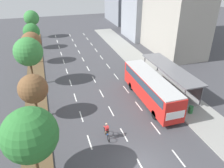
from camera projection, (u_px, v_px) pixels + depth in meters
ground_plane at (141, 166)px, 18.39m from camera, size 140.00×140.00×0.00m
median_strip at (36, 78)px, 33.03m from camera, size 2.60×52.00×0.12m
sidewalk_right at (142, 65)px, 37.70m from camera, size 4.50×52.00×0.15m
lane_divider_left at (69, 77)px, 33.72m from camera, size 0.14×49.54×0.01m
lane_divider_center at (91, 74)px, 34.65m from camera, size 0.14×49.54×0.01m
lane_divider_right at (112, 71)px, 35.59m from camera, size 0.14×49.54×0.01m
bus_shelter at (171, 75)px, 29.82m from camera, size 2.90×11.54×2.86m
bus at (151, 86)px, 26.57m from camera, size 2.54×11.29×3.37m
cyclist at (107, 131)px, 21.15m from camera, size 0.46×1.82×1.71m
median_tree_nearest at (30, 135)px, 15.61m from camera, size 4.11×4.11×6.15m
median_tree_second at (33, 89)px, 22.98m from camera, size 3.14×3.14×5.00m
median_tree_third at (28, 52)px, 29.30m from camera, size 3.88×3.88×6.69m
median_tree_fourth at (31, 42)px, 36.86m from camera, size 3.35×3.35×5.38m
median_tree_fifth at (31, 32)px, 44.00m from camera, size 3.27×3.27×5.07m
median_tree_farthest at (31, 18)px, 50.55m from camera, size 3.42×3.42×6.25m
trash_bin at (191, 110)px, 24.81m from camera, size 0.52×0.52×0.85m
building_near_right at (175, 5)px, 40.16m from camera, size 7.24×14.33×17.80m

